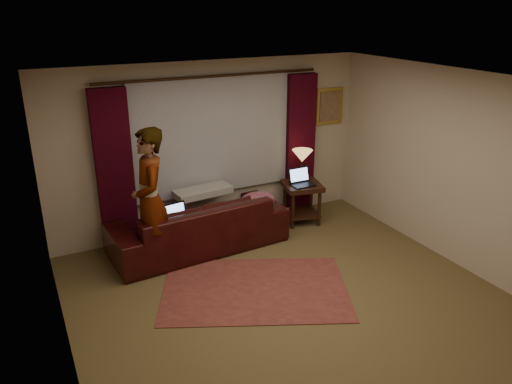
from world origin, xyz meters
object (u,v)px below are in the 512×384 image
laptop_sofa (178,215)px  laptop_table (303,178)px  end_table (302,203)px  tiffany_lamp (302,166)px  person (151,201)px  sofa (198,215)px

laptop_sofa → laptop_table: size_ratio=0.98×
end_table → tiffany_lamp: bearing=65.7°
laptop_table → person: bearing=-173.0°
tiffany_lamp → person: size_ratio=0.27×
end_table → tiffany_lamp: tiffany_lamp is taller
sofa → person: size_ratio=1.31×
laptop_sofa → end_table: 2.20m
end_table → tiffany_lamp: size_ratio=1.27×
laptop_sofa → laptop_table: (2.12, 0.20, 0.15)m
end_table → person: 2.66m
end_table → laptop_table: bearing=-115.6°
person → tiffany_lamp: bearing=108.1°
laptop_sofa → person: 0.53m
laptop_sofa → person: bearing=-171.7°
laptop_table → person: size_ratio=0.20×
laptop_sofa → person: (-0.39, -0.12, 0.33)m
end_table → person: size_ratio=0.34×
sofa → end_table: 1.83m
sofa → tiffany_lamp: size_ratio=4.88×
tiffany_lamp → laptop_sofa: bearing=-169.9°
laptop_table → sofa: bearing=-178.9°
sofa → end_table: bearing=179.5°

